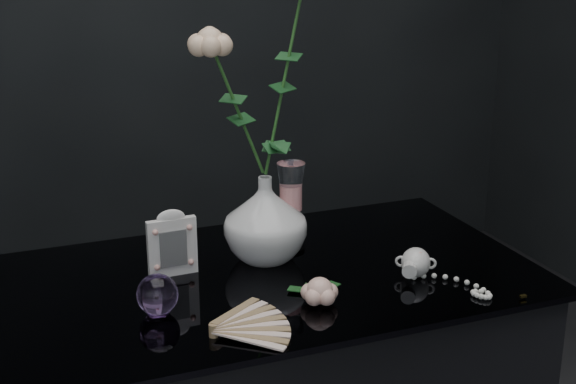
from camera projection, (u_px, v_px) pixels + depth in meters
name	position (u px, v px, depth m)	size (l,w,h in m)	color
vase	(265.00, 219.00, 1.57)	(0.16, 0.16, 0.17)	white
wine_glass	(291.00, 207.00, 1.61)	(0.06, 0.06, 0.18)	white
picture_frame	(172.00, 242.00, 1.50)	(0.10, 0.08, 0.13)	white
paperweight	(157.00, 295.00, 1.36)	(0.07, 0.07, 0.07)	#B180D0
paper_fan	(213.00, 329.00, 1.29)	(0.25, 0.20, 0.03)	beige
loose_rose	(320.00, 291.00, 1.39)	(0.11, 0.15, 0.05)	#FFB9A4
pearl_jar	(416.00, 261.00, 1.51)	(0.19, 0.20, 0.06)	silver
roses	(269.00, 68.00, 1.48)	(0.27, 0.12, 0.47)	#FFC59C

